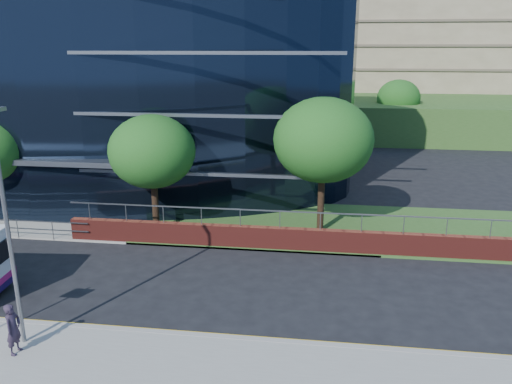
# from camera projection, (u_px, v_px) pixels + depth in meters

# --- Properties ---
(grass_verge) EXTENTS (36.00, 8.00, 0.12)m
(grass_verge) POSITION_uv_depth(u_px,v_px,m) (466.00, 232.00, 27.49)
(grass_verge) COLOR #2D511E
(grass_verge) RESTS_ON ground
(glass_office) EXTENTS (44.00, 23.10, 16.00)m
(glass_office) POSITION_uv_depth(u_px,v_px,m) (62.00, 72.00, 38.17)
(glass_office) COLOR black
(glass_office) RESTS_ON ground
(retaining_wall) EXTENTS (34.00, 0.40, 2.11)m
(retaining_wall) POSITION_uv_depth(u_px,v_px,m) (402.00, 245.00, 24.32)
(retaining_wall) COLOR maroon
(retaining_wall) RESTS_ON ground
(apartment_block) EXTENTS (60.00, 42.00, 30.00)m
(apartment_block) POSITION_uv_depth(u_px,v_px,m) (445.00, 37.00, 67.34)
(apartment_block) COLOR #2D511E
(apartment_block) RESTS_ON ground
(tree_far_c) EXTENTS (4.62, 4.62, 6.51)m
(tree_far_c) POSITION_uv_depth(u_px,v_px,m) (152.00, 152.00, 26.48)
(tree_far_c) COLOR black
(tree_far_c) RESTS_ON ground
(tree_far_d) EXTENTS (5.28, 5.28, 7.44)m
(tree_far_d) POSITION_uv_depth(u_px,v_px,m) (323.00, 140.00, 26.11)
(tree_far_d) COLOR black
(tree_far_d) RESTS_ON ground
(tree_dist_e) EXTENTS (4.62, 4.62, 6.51)m
(tree_dist_e) POSITION_uv_depth(u_px,v_px,m) (398.00, 98.00, 53.82)
(tree_dist_e) COLOR black
(tree_dist_e) RESTS_ON ground
(streetlight_east) EXTENTS (0.15, 0.77, 8.00)m
(streetlight_east) POSITION_uv_depth(u_px,v_px,m) (7.00, 224.00, 16.00)
(streetlight_east) COLOR slate
(streetlight_east) RESTS_ON pavement_near
(pedestrian) EXTENTS (0.44, 0.66, 1.77)m
(pedestrian) POSITION_uv_depth(u_px,v_px,m) (13.00, 329.00, 16.31)
(pedestrian) COLOR #2B2132
(pedestrian) RESTS_ON pavement_near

